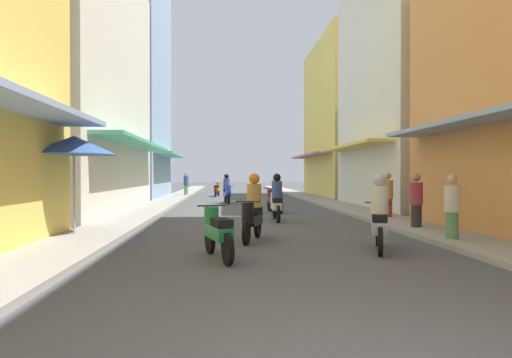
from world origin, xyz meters
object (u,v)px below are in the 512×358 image
object	(u,v)px
pedestrian_foreground	(452,209)
motorbike_black	(253,211)
motorbike_silver	(379,216)
motorbike_orange	(217,189)
vendor_umbrella	(74,145)
motorbike_white	(276,200)
pedestrian_far	(388,197)
motorbike_blue	(227,190)
pedestrian_midway	(186,184)
pedestrian_crossing	(416,202)
motorbike_green	(217,231)
motorbike_maroon	(275,195)

from	to	relation	value
pedestrian_foreground	motorbike_black	bearing A→B (deg)	170.44
motorbike_silver	motorbike_orange	distance (m)	22.91
vendor_umbrella	motorbike_white	bearing A→B (deg)	35.60
motorbike_white	pedestrian_far	xyz separation A→B (m)	(3.77, -0.06, 0.10)
motorbike_white	vendor_umbrella	distance (m)	6.72
motorbike_orange	motorbike_silver	bearing A→B (deg)	-80.75
motorbike_orange	motorbike_blue	bearing A→B (deg)	-85.12
motorbike_silver	vendor_umbrella	distance (m)	7.24
motorbike_white	vendor_umbrella	xyz separation A→B (m)	(-5.31, -3.80, 1.55)
motorbike_silver	vendor_umbrella	size ratio (longest dim) A/B	0.71
pedestrian_midway	motorbike_white	bearing A→B (deg)	-75.23
pedestrian_foreground	pedestrian_crossing	bearing A→B (deg)	86.54
motorbike_green	motorbike_white	bearing A→B (deg)	74.38
motorbike_silver	motorbike_blue	size ratio (longest dim) A/B	0.97
motorbike_white	pedestrian_foreground	bearing A→B (deg)	-56.79
motorbike_green	pedestrian_foreground	size ratio (longest dim) A/B	1.13
motorbike_maroon	motorbike_silver	size ratio (longest dim) A/B	1.02
motorbike_maroon	pedestrian_midway	size ratio (longest dim) A/B	1.07
motorbike_orange	pedestrian_crossing	world-z (taller)	pedestrian_crossing
motorbike_blue	pedestrian_foreground	distance (m)	14.95
motorbike_white	motorbike_maroon	size ratio (longest dim) A/B	1.02
pedestrian_far	motorbike_silver	bearing A→B (deg)	-111.75
motorbike_orange	pedestrian_foreground	distance (m)	22.50
motorbike_black	pedestrian_foreground	bearing A→B (deg)	-9.56
motorbike_white	motorbike_blue	world-z (taller)	same
motorbike_white	motorbike_blue	xyz separation A→B (m)	(-1.61, 8.96, 0.00)
motorbike_silver	motorbike_black	bearing A→B (deg)	147.58
motorbike_blue	motorbike_black	bearing A→B (deg)	-87.61
motorbike_orange	pedestrian_far	distance (m)	17.76
motorbike_silver	pedestrian_crossing	xyz separation A→B (m)	(2.08, 3.02, 0.08)
motorbike_green	pedestrian_midway	distance (m)	23.53
motorbike_silver	motorbike_blue	world-z (taller)	same
motorbike_white	motorbike_green	bearing A→B (deg)	-105.62
pedestrian_crossing	motorbike_black	bearing A→B (deg)	-162.36
pedestrian_far	motorbike_maroon	bearing A→B (deg)	137.02
motorbike_white	motorbike_black	size ratio (longest dim) A/B	1.03
motorbike_maroon	vendor_umbrella	distance (m)	9.09
pedestrian_foreground	pedestrian_midway	bearing A→B (deg)	109.56
motorbike_silver	pedestrian_far	bearing A→B (deg)	68.25
motorbike_green	pedestrian_crossing	world-z (taller)	pedestrian_crossing
motorbike_green	motorbike_white	distance (m)	6.82
motorbike_blue	motorbike_black	distance (m)	13.37
motorbike_green	motorbike_orange	bearing A→B (deg)	91.07
motorbike_silver	pedestrian_crossing	world-z (taller)	pedestrian_crossing
motorbike_orange	motorbike_green	bearing A→B (deg)	-88.93
motorbike_green	pedestrian_crossing	bearing A→B (deg)	34.15
motorbike_white	pedestrian_far	size ratio (longest dim) A/B	1.13
motorbike_blue	motorbike_white	bearing A→B (deg)	-79.80
motorbike_maroon	pedestrian_far	bearing A→B (deg)	-42.98
vendor_umbrella	motorbike_black	bearing A→B (deg)	-7.94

